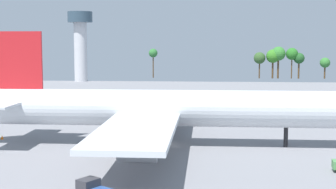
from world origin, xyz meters
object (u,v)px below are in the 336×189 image
at_px(safety_cone_tail, 2,137).
at_px(control_tower, 80,38).
at_px(cargo_airplane, 166,109).
at_px(pushback_tractor, 173,107).

xyz_separation_m(safety_cone_tail, control_tower, (-18.69, 128.41, 18.45)).
bearing_deg(safety_cone_tail, cargo_airplane, -5.20).
height_order(cargo_airplane, pushback_tractor, cargo_airplane).
relative_size(safety_cone_tail, control_tower, 0.02).
bearing_deg(pushback_tractor, cargo_airplane, -88.11).
bearing_deg(control_tower, cargo_airplane, -69.81).
height_order(pushback_tractor, safety_cone_tail, pushback_tractor).
xyz_separation_m(cargo_airplane, control_tower, (-48.21, 131.10, 12.61)).
relative_size(pushback_tractor, control_tower, 0.14).
distance_m(cargo_airplane, control_tower, 140.25).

